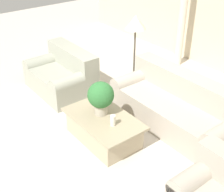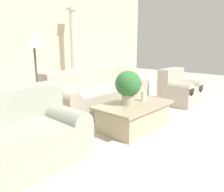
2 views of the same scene
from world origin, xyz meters
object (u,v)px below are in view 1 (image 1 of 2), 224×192
sofa_long (177,106)px  loveseat (63,75)px  coffee_table (104,128)px  potted_plant (101,96)px  floor_lamp (135,26)px

sofa_long → loveseat: size_ratio=1.64×
coffee_table → sofa_long: bearing=72.4°
coffee_table → potted_plant: bearing=160.6°
potted_plant → sofa_long: bearing=67.1°
loveseat → coffee_table: loveseat is taller
coffee_table → floor_lamp: floor_lamp is taller
loveseat → coffee_table: size_ratio=1.10×
coffee_table → loveseat: bearing=170.1°
sofa_long → floor_lamp: 1.66m
sofa_long → coffee_table: size_ratio=1.80×
loveseat → potted_plant: potted_plant is taller
sofa_long → loveseat: (-2.20, -0.93, 0.01)m
sofa_long → loveseat: same height
loveseat → sofa_long: bearing=22.8°
potted_plant → loveseat: bearing=170.8°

